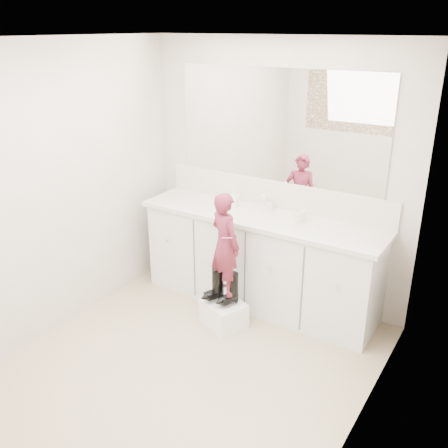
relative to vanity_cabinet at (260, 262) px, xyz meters
The scene contains 17 objects.
floor 1.30m from the vanity_cabinet, 90.00° to the right, with size 3.00×3.00×0.00m, color #968362.
ceiling 2.32m from the vanity_cabinet, 90.00° to the right, with size 3.00×3.00×0.00m, color white.
wall_back 0.82m from the vanity_cabinet, 90.00° to the left, with size 2.60×2.60×0.00m, color #BCAFA1.
wall_left 1.95m from the vanity_cabinet, 136.70° to the right, with size 3.00×3.00×0.00m, color #BCAFA1.
wall_right 1.95m from the vanity_cabinet, 43.30° to the right, with size 3.00×3.00×0.00m, color #BCAFA1.
vanity_cabinet is the anchor object (origin of this frame).
countertop 0.45m from the vanity_cabinet, 90.00° to the right, with size 2.28×0.58×0.04m, color beige.
backsplash 0.64m from the vanity_cabinet, 90.00° to the left, with size 2.28×0.03×0.25m, color beige.
mirror 1.24m from the vanity_cabinet, 90.00° to the left, with size 2.00×0.02×1.00m, color white.
faucet 0.54m from the vanity_cabinet, 90.00° to the left, with size 0.08×0.08×0.10m, color silver.
cup 0.63m from the vanity_cabinet, ahead, with size 0.11×0.11×0.10m, color beige.
soap_bottle 0.64m from the vanity_cabinet, 169.64° to the left, with size 0.08×0.08×0.17m, color white.
step_stool 0.61m from the vanity_cabinet, 97.67° to the right, with size 0.35×0.29×0.23m, color white.
boot_left 0.52m from the vanity_cabinet, 106.24° to the right, with size 0.11×0.20×0.29m, color black, non-canonical shape.
boot_right 0.50m from the vanity_cabinet, 89.37° to the right, with size 0.11×0.20×0.29m, color black, non-canonical shape.
toddler 0.61m from the vanity_cabinet, 97.98° to the right, with size 0.33×0.22×0.90m, color #A53255.
toothbrush 0.73m from the vanity_cabinet, 89.95° to the right, with size 0.01×0.01×0.14m, color #CF508C.
Camera 1 is at (1.95, -2.48, 2.47)m, focal length 40.00 mm.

